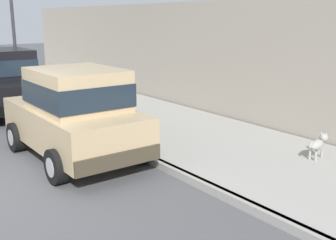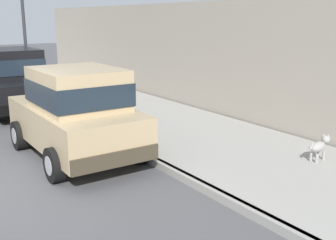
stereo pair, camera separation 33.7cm
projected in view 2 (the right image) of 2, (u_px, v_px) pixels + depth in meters
curb at (142, 155)px, 8.65m from camera, size 0.16×64.00×0.14m
sidewalk at (209, 141)px, 9.63m from camera, size 3.60×64.00×0.14m
car_tan_hatchback at (76, 112)px, 8.50m from camera, size 1.97×3.80×1.88m
car_black_sedan at (10, 79)px, 12.97m from camera, size 2.11×4.64×1.92m
dog_grey at (320, 146)px, 8.09m from camera, size 0.75×0.26×0.49m
fire_hydrant at (130, 121)px, 9.82m from camera, size 0.34×0.24×0.72m
street_lamp at (23, 16)px, 15.47m from camera, size 0.36×0.36×4.42m
building_facade at (163, 53)px, 14.46m from camera, size 0.50×20.00×3.30m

